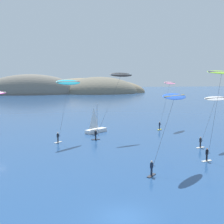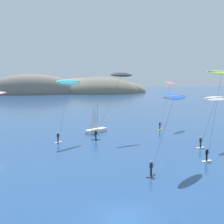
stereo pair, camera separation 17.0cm
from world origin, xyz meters
The scene contains 9 objects.
ground_plane centered at (0.00, 0.00, 0.00)m, with size 600.00×600.00×0.00m, color navy.
headland_island centered at (12.19, 175.83, 0.00)m, with size 112.34×43.97×26.03m.
sailboat_near centered at (3.44, 34.00, 0.64)m, with size 5.32×4.37×5.70m.
kitesurfer_blue centered at (8.90, 11.19, 7.89)m, with size 7.20×6.10×8.84m.
kitesurfer_black centered at (6.50, 28.79, 10.17)m, with size 7.99×3.08×11.63m.
kitesurfer_cyan centered at (-2.45, 28.22, 9.18)m, with size 5.21×4.68×10.39m.
kitesurfer_pink centered at (19.40, 36.37, 8.77)m, with size 6.20×5.49×9.88m.
kitesurfer_lime centered at (16.06, 12.71, 10.59)m, with size 5.82×3.53×11.66m.
kitesurfer_white centered at (19.95, 19.86, 6.94)m, with size 7.07×3.87×7.78m.
Camera 1 is at (-5.24, -19.64, 10.62)m, focal length 45.00 mm.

